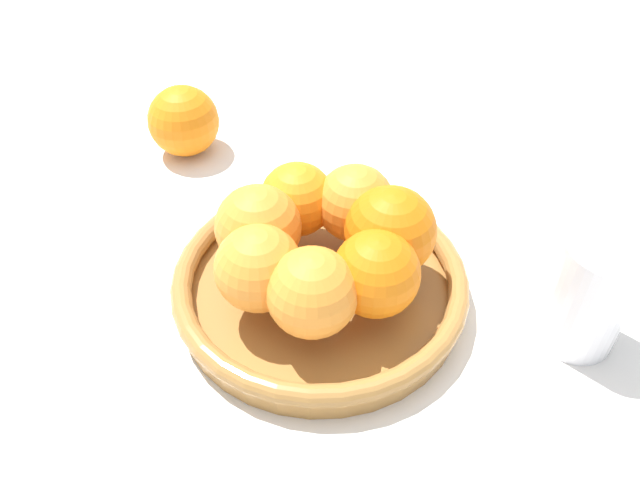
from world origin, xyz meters
The scene contains 5 objects.
ground_plane centered at (0.00, 0.00, 0.00)m, with size 4.00×4.00×0.00m, color white.
fruit_bowl centered at (0.00, 0.00, 0.02)m, with size 0.26×0.26×0.03m.
orange_pile centered at (0.00, 0.00, 0.07)m, with size 0.18×0.18×0.08m.
stray_orange centered at (0.12, -0.25, 0.04)m, with size 0.08×0.08×0.08m, color orange.
drinking_glass centered at (-0.21, 0.07, 0.05)m, with size 0.06×0.06×0.10m, color white.
Camera 1 is at (0.05, 0.37, 0.42)m, focal length 35.00 mm.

